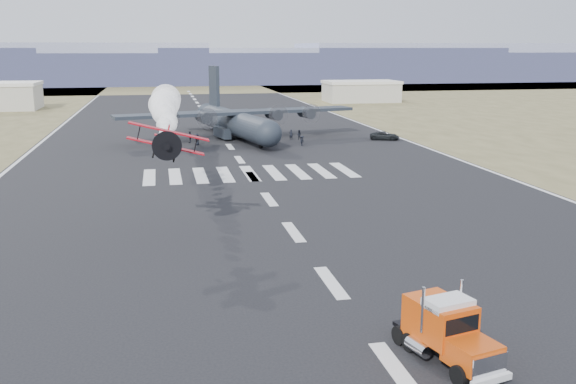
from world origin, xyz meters
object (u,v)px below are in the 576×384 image
object	(u,v)px
crew_c	(302,141)
crew_b	(299,135)
crew_a	(275,140)
hangar_right	(361,91)
semi_truck	(446,330)
aerobatic_biplane	(167,141)
transport_aircraft	(235,120)
crew_g	(291,135)
crew_d	(190,137)
support_vehicle	(385,136)
crew_f	(197,140)
crew_h	(245,136)
crew_e	(197,139)

from	to	relation	value
crew_c	crew_b	bearing A→B (deg)	35.60
crew_b	crew_c	distance (m)	6.88
crew_b	crew_a	bearing A→B (deg)	55.69
hangar_right	crew_b	size ratio (longest dim) A/B	12.87
hangar_right	semi_truck	distance (m)	155.50
aerobatic_biplane	crew_b	world-z (taller)	aerobatic_biplane
transport_aircraft	crew_g	size ratio (longest dim) A/B	23.72
aerobatic_biplane	crew_g	world-z (taller)	aerobatic_biplane
aerobatic_biplane	transport_aircraft	bearing A→B (deg)	78.42
crew_a	transport_aircraft	bearing A→B (deg)	137.94
aerobatic_biplane	crew_a	distance (m)	50.71
crew_b	crew_d	bearing A→B (deg)	8.98
crew_d	crew_g	bearing A→B (deg)	94.78
semi_truck	support_vehicle	xyz separation A→B (m)	(23.45, 74.01, -0.89)
crew_f	crew_g	distance (m)	15.98
transport_aircraft	crew_h	world-z (taller)	transport_aircraft
hangar_right	crew_g	world-z (taller)	hangar_right
crew_c	support_vehicle	bearing A→B (deg)	-32.09
crew_c	crew_g	size ratio (longest dim) A/B	0.91
support_vehicle	crew_d	bearing A→B (deg)	107.53
hangar_right	semi_truck	size ratio (longest dim) A/B	2.81
support_vehicle	crew_d	size ratio (longest dim) A/B	2.65
crew_b	crew_h	xyz separation A→B (m)	(-9.04, -0.25, 0.14)
transport_aircraft	crew_f	world-z (taller)	transport_aircraft
transport_aircraft	support_vehicle	world-z (taller)	transport_aircraft
transport_aircraft	crew_g	xyz separation A→B (m)	(8.96, -3.46, -2.18)
crew_a	crew_d	distance (m)	14.03
transport_aircraft	crew_c	xyz separation A→B (m)	(9.32, -10.39, -2.26)
crew_c	crew_f	distance (m)	16.51
hangar_right	crew_g	size ratio (longest dim) A/B	11.97
hangar_right	crew_f	size ratio (longest dim) A/B	11.90
support_vehicle	crew_b	world-z (taller)	crew_b
crew_a	crew_g	size ratio (longest dim) A/B	1.04
aerobatic_biplane	crew_a	xyz separation A→B (m)	(17.21, 47.20, -6.89)
support_vehicle	crew_b	distance (m)	14.28
support_vehicle	crew_a	size ratio (longest dim) A/B	2.73
aerobatic_biplane	crew_b	size ratio (longest dim) A/B	3.88
semi_truck	crew_f	bearing A→B (deg)	81.75
transport_aircraft	crew_b	xyz separation A→B (m)	(10.30, -3.58, -2.24)
aerobatic_biplane	crew_d	bearing A→B (deg)	85.82
crew_b	hangar_right	bearing A→B (deg)	-106.55
hangar_right	crew_a	xyz separation A→B (m)	(-38.82, -77.67, -2.12)
hangar_right	crew_h	xyz separation A→B (m)	(-42.85, -72.51, -2.07)
hangar_right	crew_e	distance (m)	90.96
semi_truck	aerobatic_biplane	distance (m)	28.26
crew_h	support_vehicle	bearing A→B (deg)	-173.29
crew_b	crew_e	bearing A→B (deg)	18.84
aerobatic_biplane	crew_h	size ratio (longest dim) A/B	3.29
crew_a	crew_e	size ratio (longest dim) A/B	0.97
transport_aircraft	crew_a	distance (m)	10.65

